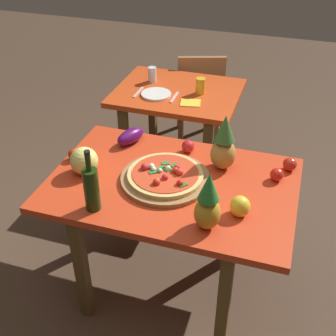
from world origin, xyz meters
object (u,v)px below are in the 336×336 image
Objects in this scene: display_table at (172,195)px; dining_chair at (200,92)px; dinner_plate at (156,94)px; napkin_folded at (190,103)px; wine_bottle at (91,188)px; drinking_glass_water at (152,74)px; knife_utensil at (174,97)px; tomato_beside_pepper at (74,155)px; fork_utensil at (138,92)px; drinking_glass_juice at (200,86)px; pineapple_left at (224,145)px; pizza_board at (165,179)px; background_table at (177,105)px; bell_pepper at (240,206)px; eggplant at (131,136)px; pineapple_right at (208,204)px; tomato_at_corner at (277,175)px; tomato_by_bottle at (290,164)px; tomato_near_board at (188,146)px.

display_table is 1.54× the size of dining_chair.
napkin_folded is (0.27, -0.05, -0.01)m from dinner_plate.
wine_bottle reaches higher than drinking_glass_water.
display_table is 7.28× the size of knife_utensil.
fork_utensil is (0.03, 0.95, -0.03)m from tomato_beside_pepper.
drinking_glass_water is at bearing 166.48° from drinking_glass_juice.
pineapple_left reaches higher than knife_utensil.
pizza_board is 1.12m from drinking_glass_juice.
fork_utensil is (-0.27, -0.13, 0.13)m from background_table.
wine_bottle is 0.72m from bell_pepper.
eggplant is at bearing 94.92° from wine_bottle.
pineapple_right is 2.16× the size of napkin_folded.
tomato_at_corner is (0.83, 0.51, -0.09)m from wine_bottle.
fork_utensil is at bearing 135.87° from pineapple_left.
background_table is 0.31m from drinking_glass_water.
drinking_glass_water reaches higher than tomato_by_bottle.
tomato_by_bottle is 1.45m from drinking_glass_water.
knife_utensil is at bearing 72.12° from tomato_beside_pepper.
drinking_glass_water is (-0.50, 1.22, 0.05)m from pizza_board.
display_table is 0.39m from pineapple_left.
tomato_by_bottle is (0.86, -1.41, 0.31)m from dining_chair.
bell_pepper is 1.49m from fork_utensil.
drinking_glass_water reaches higher than dining_chair.
tomato_at_corner reaches higher than tomato_beside_pepper.
background_table is 0.26m from napkin_folded.
pineapple_right reaches higher than tomato_near_board.
tomato_beside_pepper is (-0.24, -0.27, -0.01)m from eggplant.
tomato_by_bottle is at bearing -1.06° from tomato_near_board.
display_table is 7.28× the size of fork_utensil.
bell_pepper is at bearing -10.87° from tomato_beside_pepper.
pineapple_left is 0.42m from bell_pepper.
napkin_folded is at bearing -10.15° from dinner_plate.
napkin_folded is (-0.68, 0.75, -0.03)m from tomato_at_corner.
tomato_near_board is 1.05m from drinking_glass_water.
eggplant is (-0.36, 0.31, 0.13)m from display_table.
pizza_board is 1.44× the size of wine_bottle.
fork_utensil is at bearing 49.49° from dining_chair.
drinking_glass_water is at bearing 113.96° from display_table.
dining_chair is at bearing 88.18° from knife_utensil.
drinking_glass_juice reaches higher than pizza_board.
tomato_beside_pepper is 0.97m from dinner_plate.
pizza_board is at bearing 136.06° from pineapple_right.
bell_pepper is (0.66, -1.86, 0.33)m from dining_chair.
tomato_near_board is at bearing -57.58° from dinner_plate.
fork_utensil reaches higher than background_table.
pineapple_right is at bearing -66.65° from tomato_near_board.
pineapple_left is 0.32m from tomato_at_corner.
drinking_glass_juice is at bearing 74.18° from eggplant.
wine_bottle is 4.61× the size of tomato_at_corner.
pineapple_right reaches higher than tomato_beside_pepper.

